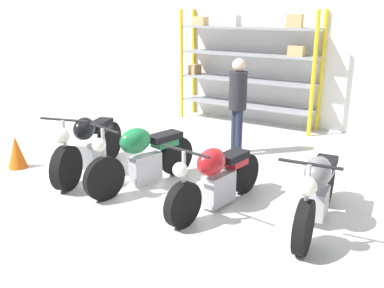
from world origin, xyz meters
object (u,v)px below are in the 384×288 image
at_px(shelving_rack, 247,62).
at_px(motorcycle_black, 89,146).
at_px(motorcycle_red, 216,178).
at_px(person_browsing, 238,99).
at_px(traffic_cone, 16,152).
at_px(motorcycle_green, 142,156).
at_px(motorcycle_grey, 317,190).

distance_m(shelving_rack, motorcycle_black, 4.42).
xyz_separation_m(motorcycle_black, motorcycle_red, (2.37, -0.06, -0.03)).
height_order(person_browsing, traffic_cone, person_browsing).
bearing_deg(traffic_cone, person_browsing, 42.40).
height_order(motorcycle_black, motorcycle_green, motorcycle_black).
bearing_deg(motorcycle_green, shelving_rack, -162.55).
height_order(motorcycle_grey, traffic_cone, motorcycle_grey).
height_order(motorcycle_red, person_browsing, person_browsing).
xyz_separation_m(person_browsing, traffic_cone, (-2.83, -2.58, -0.76)).
bearing_deg(motorcycle_red, traffic_cone, -75.18).
bearing_deg(motorcycle_grey, traffic_cone, -88.05).
distance_m(shelving_rack, person_browsing, 2.34).
height_order(motorcycle_red, traffic_cone, motorcycle_red).
bearing_deg(motorcycle_green, motorcycle_red, 100.05).
bearing_deg(motorcycle_green, person_browsing, 179.06).
height_order(motorcycle_black, traffic_cone, motorcycle_black).
xyz_separation_m(shelving_rack, traffic_cone, (-1.99, -4.73, -1.14)).
height_order(motorcycle_black, motorcycle_grey, motorcycle_black).
xyz_separation_m(shelving_rack, motorcycle_green, (0.31, -4.24, -0.93)).
bearing_deg(traffic_cone, motorcycle_green, 12.05).
relative_size(motorcycle_grey, traffic_cone, 3.74).
bearing_deg(motorcycle_green, motorcycle_black, -76.09).
distance_m(motorcycle_green, person_browsing, 2.23).
xyz_separation_m(motorcycle_grey, person_browsing, (-2.04, 1.96, 0.56)).
distance_m(motorcycle_black, motorcycle_red, 2.37).
xyz_separation_m(shelving_rack, motorcycle_grey, (2.88, -4.10, -0.94)).
bearing_deg(traffic_cone, motorcycle_black, 21.49).
bearing_deg(motorcycle_grey, person_browsing, -139.18).
relative_size(motorcycle_green, person_browsing, 1.12).
xyz_separation_m(shelving_rack, person_browsing, (0.84, -2.15, -0.38)).
distance_m(motorcycle_black, person_browsing, 2.71).
bearing_deg(shelving_rack, person_browsing, -68.66).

